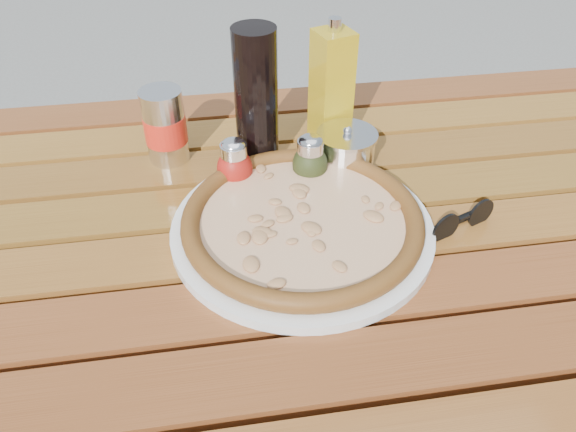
{
  "coord_description": "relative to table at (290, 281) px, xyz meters",
  "views": [
    {
      "loc": [
        -0.09,
        -0.56,
        1.26
      ],
      "look_at": [
        0.0,
        0.02,
        0.78
      ],
      "focal_mm": 35.0,
      "sensor_mm": 36.0,
      "label": 1
    }
  ],
  "objects": [
    {
      "name": "table",
      "position": [
        0.0,
        0.0,
        0.0
      ],
      "size": [
        1.4,
        0.9,
        0.75
      ],
      "color": "#3B1F0D",
      "rests_on": "ground"
    },
    {
      "name": "plate",
      "position": [
        0.02,
        0.02,
        0.08
      ],
      "size": [
        0.39,
        0.39,
        0.01
      ],
      "primitive_type": "cylinder",
      "rotation": [
        0.0,
        0.0,
        0.08
      ],
      "color": "silver",
      "rests_on": "table"
    },
    {
      "name": "pizza",
      "position": [
        0.02,
        0.02,
        0.1
      ],
      "size": [
        0.38,
        0.38,
        0.03
      ],
      "rotation": [
        0.0,
        0.0,
        0.16
      ],
      "color": "beige",
      "rests_on": "plate"
    },
    {
      "name": "pepper_shaker",
      "position": [
        -0.06,
        0.14,
        0.11
      ],
      "size": [
        0.06,
        0.06,
        0.08
      ],
      "rotation": [
        0.0,
        0.0,
        0.17
      ],
      "color": "red",
      "rests_on": "table"
    },
    {
      "name": "oregano_shaker",
      "position": [
        0.05,
        0.14,
        0.11
      ],
      "size": [
        0.06,
        0.06,
        0.08
      ],
      "rotation": [
        0.0,
        0.0,
        -0.21
      ],
      "color": "#333C18",
      "rests_on": "table"
    },
    {
      "name": "dark_bottle",
      "position": [
        -0.02,
        0.21,
        0.19
      ],
      "size": [
        0.08,
        0.08,
        0.22
      ],
      "primitive_type": "cylinder",
      "rotation": [
        0.0,
        0.0,
        0.35
      ],
      "color": "black",
      "rests_on": "table"
    },
    {
      "name": "soda_can",
      "position": [
        -0.16,
        0.23,
        0.13
      ],
      "size": [
        0.08,
        0.08,
        0.12
      ],
      "rotation": [
        0.0,
        0.0,
        -0.21
      ],
      "color": "silver",
      "rests_on": "table"
    },
    {
      "name": "olive_oil_cruet",
      "position": [
        0.11,
        0.25,
        0.17
      ],
      "size": [
        0.07,
        0.07,
        0.21
      ],
      "rotation": [
        0.0,
        0.0,
        0.31
      ],
      "color": "#B49213",
      "rests_on": "table"
    },
    {
      "name": "parmesan_tin",
      "position": [
        0.12,
        0.17,
        0.11
      ],
      "size": [
        0.12,
        0.12,
        0.07
      ],
      "rotation": [
        0.0,
        0.0,
        0.28
      ],
      "color": "white",
      "rests_on": "table"
    },
    {
      "name": "sunglasses",
      "position": [
        0.24,
        -0.01,
        0.09
      ],
      "size": [
        0.11,
        0.06,
        0.04
      ],
      "rotation": [
        0.0,
        0.0,
        0.37
      ],
      "color": "black",
      "rests_on": "table"
    }
  ]
}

